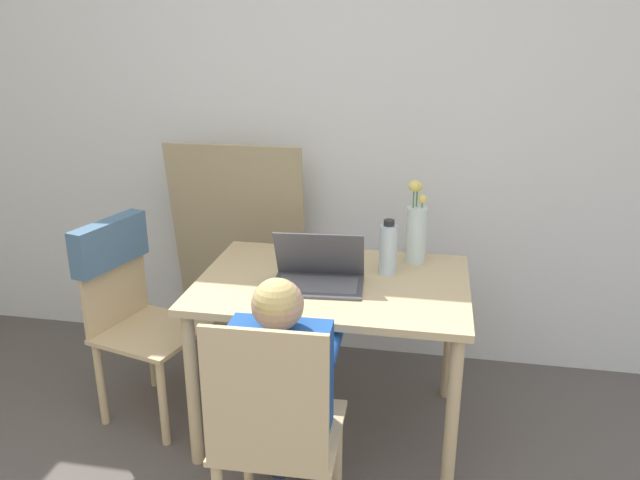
{
  "coord_description": "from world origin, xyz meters",
  "views": [
    {
      "loc": [
        0.5,
        -0.83,
        1.7
      ],
      "look_at": [
        0.07,
        1.46,
        0.88
      ],
      "focal_mm": 35.0,
      "sensor_mm": 36.0,
      "label": 1
    }
  ],
  "objects_px": {
    "water_bottle": "(388,249)",
    "person_seated": "(283,374)",
    "chair_spare": "(127,288)",
    "laptop": "(318,272)",
    "flower_vase": "(416,230)",
    "chair_occupied": "(276,435)"
  },
  "relations": [
    {
      "from": "chair_spare",
      "to": "flower_vase",
      "type": "bearing_deg",
      "value": -62.61
    },
    {
      "from": "person_seated",
      "to": "water_bottle",
      "type": "xyz_separation_m",
      "value": [
        0.28,
        0.68,
        0.22
      ]
    },
    {
      "from": "chair_spare",
      "to": "chair_occupied",
      "type": "bearing_deg",
      "value": -114.28
    },
    {
      "from": "chair_occupied",
      "to": "laptop",
      "type": "bearing_deg",
      "value": -93.09
    },
    {
      "from": "laptop",
      "to": "water_bottle",
      "type": "xyz_separation_m",
      "value": [
        0.26,
        0.16,
        0.06
      ]
    },
    {
      "from": "person_seated",
      "to": "flower_vase",
      "type": "distance_m",
      "value": 0.96
    },
    {
      "from": "chair_spare",
      "to": "person_seated",
      "type": "distance_m",
      "value": 1.01
    },
    {
      "from": "chair_occupied",
      "to": "chair_spare",
      "type": "bearing_deg",
      "value": -40.45
    },
    {
      "from": "laptop",
      "to": "chair_spare",
      "type": "bearing_deg",
      "value": 173.1
    },
    {
      "from": "person_seated",
      "to": "flower_vase",
      "type": "relative_size",
      "value": 2.62
    },
    {
      "from": "chair_spare",
      "to": "person_seated",
      "type": "bearing_deg",
      "value": -108.91
    },
    {
      "from": "chair_spare",
      "to": "laptop",
      "type": "distance_m",
      "value": 0.88
    },
    {
      "from": "chair_occupied",
      "to": "flower_vase",
      "type": "height_order",
      "value": "flower_vase"
    },
    {
      "from": "flower_vase",
      "to": "chair_spare",
      "type": "bearing_deg",
      "value": -167.23
    },
    {
      "from": "water_bottle",
      "to": "chair_occupied",
      "type": "bearing_deg",
      "value": -109.17
    },
    {
      "from": "chair_occupied",
      "to": "person_seated",
      "type": "relative_size",
      "value": 0.92
    },
    {
      "from": "laptop",
      "to": "chair_occupied",
      "type": "bearing_deg",
      "value": -96.0
    },
    {
      "from": "laptop",
      "to": "water_bottle",
      "type": "bearing_deg",
      "value": 27.08
    },
    {
      "from": "water_bottle",
      "to": "person_seated",
      "type": "bearing_deg",
      "value": -112.58
    },
    {
      "from": "person_seated",
      "to": "flower_vase",
      "type": "xyz_separation_m",
      "value": [
        0.39,
        0.84,
        0.26
      ]
    },
    {
      "from": "chair_spare",
      "to": "laptop",
      "type": "bearing_deg",
      "value": -77.83
    },
    {
      "from": "laptop",
      "to": "flower_vase",
      "type": "relative_size",
      "value": 1.02
    }
  ]
}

